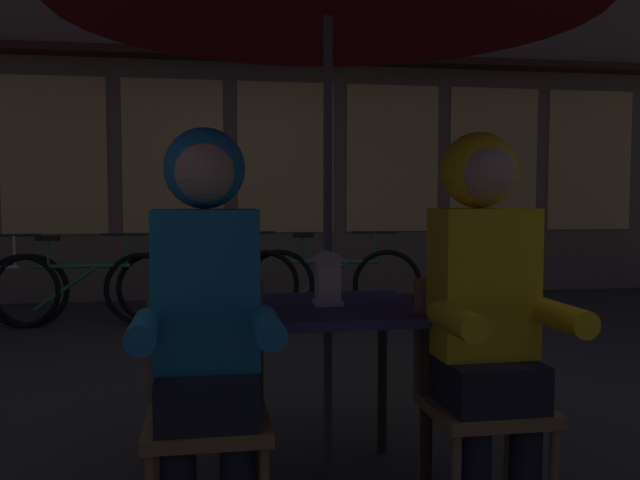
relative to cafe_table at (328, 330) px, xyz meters
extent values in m
cube|color=navy|center=(0.00, 0.00, 0.08)|extent=(0.72, 0.72, 0.04)
cylinder|color=#2D2319|center=(-0.31, -0.31, -0.29)|extent=(0.04, 0.04, 0.70)
cylinder|color=#2D2319|center=(0.31, -0.31, -0.29)|extent=(0.04, 0.04, 0.70)
cylinder|color=#2D2319|center=(-0.31, 0.31, -0.29)|extent=(0.04, 0.04, 0.70)
cylinder|color=#2D2319|center=(0.31, 0.31, -0.29)|extent=(0.04, 0.04, 0.70)
cylinder|color=#4C4C51|center=(0.00, 0.00, 0.49)|extent=(0.04, 0.04, 2.25)
cube|color=white|center=(0.00, 0.00, 0.11)|extent=(0.11, 0.11, 0.02)
cube|color=white|center=(0.00, 0.00, 0.20)|extent=(0.09, 0.09, 0.16)
pyramid|color=white|center=(0.00, 0.00, 0.31)|extent=(0.11, 0.11, 0.06)
cube|color=olive|center=(-0.48, -0.44, -0.21)|extent=(0.40, 0.40, 0.04)
cylinder|color=olive|center=(-0.31, -0.27, -0.43)|extent=(0.03, 0.03, 0.41)
cylinder|color=olive|center=(-0.65, -0.27, -0.43)|extent=(0.03, 0.03, 0.41)
cube|color=olive|center=(-0.48, -0.26, 0.02)|extent=(0.40, 0.03, 0.42)
cube|color=olive|center=(0.48, -0.44, -0.21)|extent=(0.40, 0.40, 0.04)
cylinder|color=olive|center=(0.65, -0.27, -0.43)|extent=(0.03, 0.03, 0.41)
cylinder|color=olive|center=(0.31, -0.27, -0.43)|extent=(0.03, 0.03, 0.41)
cube|color=olive|center=(0.48, -0.26, 0.02)|extent=(0.40, 0.03, 0.42)
cube|color=black|center=(-0.48, -0.44, -0.11)|extent=(0.32, 0.36, 0.16)
cube|color=teal|center=(-0.48, -0.40, 0.23)|extent=(0.34, 0.22, 0.52)
cylinder|color=teal|center=(-0.30, -0.62, 0.14)|extent=(0.09, 0.30, 0.09)
cylinder|color=teal|center=(-0.66, -0.62, 0.14)|extent=(0.09, 0.30, 0.09)
sphere|color=tan|center=(-0.48, -0.40, 0.62)|extent=(0.21, 0.21, 0.21)
sphere|color=teal|center=(-0.48, -0.35, 0.63)|extent=(0.27, 0.27, 0.27)
cylinder|color=black|center=(0.57, -0.57, -0.41)|extent=(0.11, 0.11, 0.45)
cube|color=black|center=(0.48, -0.44, -0.11)|extent=(0.32, 0.36, 0.16)
cube|color=yellow|center=(0.48, -0.40, 0.23)|extent=(0.34, 0.22, 0.52)
cylinder|color=yellow|center=(0.66, -0.62, 0.14)|extent=(0.09, 0.30, 0.09)
cylinder|color=yellow|center=(0.30, -0.62, 0.14)|extent=(0.09, 0.30, 0.09)
sphere|color=tan|center=(0.48, -0.40, 0.62)|extent=(0.21, 0.21, 0.21)
sphere|color=yellow|center=(0.48, -0.35, 0.63)|extent=(0.27, 0.27, 0.27)
cube|color=#6B5B4C|center=(0.45, 5.40, 2.46)|extent=(10.00, 0.60, 6.20)
cube|color=#E0B260|center=(-2.06, 5.09, 0.96)|extent=(1.10, 0.02, 1.70)
cube|color=#E0B260|center=(-0.80, 5.09, 0.96)|extent=(1.10, 0.02, 1.70)
cube|color=#E0B260|center=(0.45, 5.09, 0.96)|extent=(1.10, 0.02, 1.70)
cube|color=#E0B260|center=(1.71, 5.09, 0.96)|extent=(1.10, 0.02, 1.70)
cube|color=#E0B260|center=(2.97, 5.09, 0.96)|extent=(1.10, 0.02, 1.70)
cube|color=#E0B260|center=(4.22, 5.09, 0.96)|extent=(1.10, 0.02, 1.70)
cube|color=#331914|center=(0.45, 4.95, 2.06)|extent=(9.00, 0.36, 0.08)
torus|color=black|center=(-2.00, 3.66, -0.31)|extent=(0.66, 0.09, 0.66)
cylinder|color=#ADA89E|center=(-2.12, 3.65, 0.05)|extent=(0.02, 0.02, 0.28)
cylinder|color=black|center=(-2.12, 3.65, 0.19)|extent=(0.44, 0.05, 0.02)
torus|color=black|center=(-1.04, 3.62, -0.31)|extent=(0.66, 0.07, 0.66)
torus|color=black|center=(-2.06, 3.65, -0.31)|extent=(0.66, 0.07, 0.66)
cylinder|color=#236B3D|center=(-1.55, 3.63, -0.09)|extent=(0.84, 0.06, 0.04)
cylinder|color=#236B3D|center=(-1.68, 3.64, -0.28)|extent=(0.61, 0.05, 0.44)
cylinder|color=#236B3D|center=(-1.84, 3.64, 0.03)|extent=(0.02, 0.02, 0.24)
cube|color=black|center=(-1.84, 3.64, 0.16)|extent=(0.20, 0.09, 0.04)
cylinder|color=#236B3D|center=(-1.17, 3.62, 0.05)|extent=(0.02, 0.02, 0.28)
cylinder|color=black|center=(-1.17, 3.62, 0.19)|extent=(0.44, 0.04, 0.02)
torus|color=black|center=(0.08, 3.71, -0.31)|extent=(0.66, 0.07, 0.66)
torus|color=black|center=(-0.94, 3.69, -0.31)|extent=(0.66, 0.07, 0.66)
cylinder|color=#1E4C93|center=(-0.43, 3.70, -0.09)|extent=(0.84, 0.06, 0.04)
cylinder|color=#1E4C93|center=(-0.55, 3.70, -0.28)|extent=(0.61, 0.05, 0.44)
cylinder|color=#1E4C93|center=(-0.72, 3.69, 0.03)|extent=(0.02, 0.02, 0.24)
cube|color=black|center=(-0.72, 3.69, 0.16)|extent=(0.20, 0.08, 0.04)
cylinder|color=#1E4C93|center=(-0.04, 3.71, 0.05)|extent=(0.02, 0.02, 0.28)
cylinder|color=black|center=(-0.04, 3.71, 0.19)|extent=(0.44, 0.03, 0.02)
torus|color=black|center=(1.23, 3.56, -0.31)|extent=(0.66, 0.17, 0.66)
torus|color=black|center=(0.23, 3.75, -0.31)|extent=(0.66, 0.17, 0.66)
cylinder|color=#236B3D|center=(0.73, 3.66, -0.09)|extent=(0.83, 0.19, 0.04)
cylinder|color=#236B3D|center=(0.61, 3.68, -0.28)|extent=(0.60, 0.14, 0.44)
cylinder|color=#236B3D|center=(0.45, 3.71, 0.03)|extent=(0.02, 0.02, 0.24)
cube|color=black|center=(0.45, 3.71, 0.16)|extent=(0.21, 0.11, 0.04)
cylinder|color=#236B3D|center=(1.11, 3.59, 0.05)|extent=(0.02, 0.02, 0.28)
cylinder|color=black|center=(1.11, 3.59, 0.19)|extent=(0.44, 0.10, 0.02)
camera|label=1|loc=(-0.49, -2.64, 0.54)|focal=38.14mm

